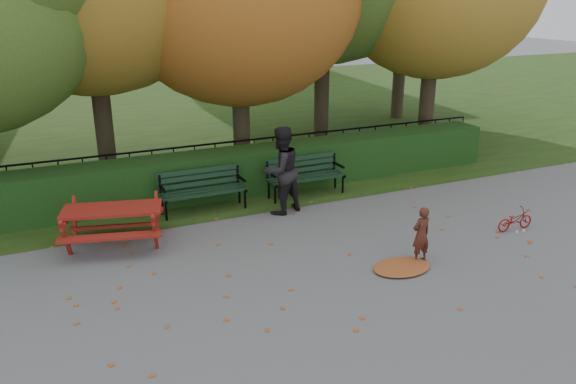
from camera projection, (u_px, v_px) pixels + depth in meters
name	position (u px, v px, depth m)	size (l,w,h in m)	color
ground	(342.00, 272.00, 9.32)	(90.00, 90.00, 0.00)	slate
grass_strip	(160.00, 115.00, 21.34)	(90.00, 90.00, 0.00)	#193311
hedge	(247.00, 170.00, 13.02)	(13.00, 0.90, 1.00)	black
iron_fence	(235.00, 160.00, 13.69)	(14.00, 0.04, 1.02)	black
bench_left	(202.00, 187.00, 11.82)	(1.80, 0.57, 0.88)	black
bench_right	(304.00, 173.00, 12.75)	(1.80, 0.57, 0.88)	black
picnic_table	(113.00, 216.00, 10.10)	(2.02, 1.78, 0.84)	maroon
leaf_pile	(402.00, 267.00, 9.40)	(1.03, 0.72, 0.07)	brown
leaf_scatter	(333.00, 264.00, 9.57)	(9.00, 5.70, 0.01)	brown
child	(421.00, 235.00, 9.52)	(0.36, 0.24, 1.00)	#461E16
adult	(281.00, 170.00, 11.57)	(0.90, 0.70, 1.84)	black
bicycle	(515.00, 220.00, 10.90)	(0.28, 0.81, 0.43)	maroon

